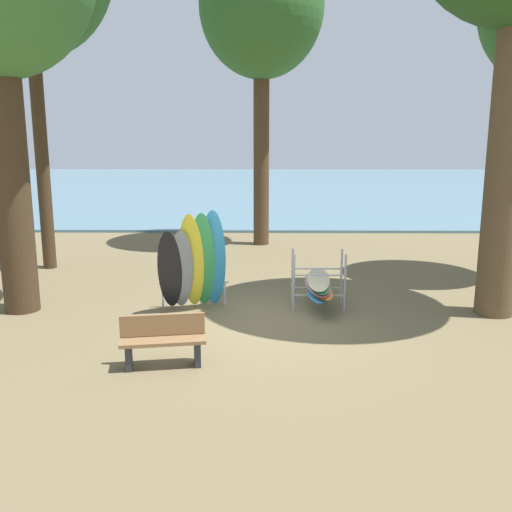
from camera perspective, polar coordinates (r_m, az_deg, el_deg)
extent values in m
plane|color=brown|center=(11.96, 0.75, -6.47)|extent=(80.00, 80.00, 0.00)
cube|color=slate|center=(40.05, 0.71, 6.80)|extent=(80.00, 36.00, 0.10)
cylinder|color=#42301E|center=(13.17, -22.94, 7.34)|extent=(0.73, 0.73, 5.86)
cylinder|color=brown|center=(12.91, 23.51, 9.77)|extent=(0.78, 0.78, 7.01)
cylinder|color=#42301E|center=(17.18, -20.38, 10.10)|extent=(0.36, 0.36, 6.84)
cylinder|color=#4C3823|center=(19.68, 0.53, 10.51)|extent=(0.52, 0.52, 6.49)
ellipsoid|color=#33662D|center=(20.06, 0.56, 23.50)|extent=(4.00, 4.00, 4.60)
ellipsoid|color=black|center=(12.51, -8.47, -1.40)|extent=(0.58, 0.78, 1.82)
ellipsoid|color=gray|center=(12.51, -7.39, -1.35)|extent=(0.64, 0.83, 1.83)
ellipsoid|color=yellow|center=(12.48, -6.33, -0.53)|extent=(0.54, 0.86, 2.18)
ellipsoid|color=#339E56|center=(12.49, -5.26, -0.45)|extent=(0.58, 0.93, 2.20)
ellipsoid|color=#2D8ED1|center=(12.50, -4.18, -0.30)|extent=(0.57, 0.89, 2.25)
cylinder|color=#9EA0A5|center=(12.97, -9.15, -3.86)|extent=(0.04, 0.04, 0.55)
cylinder|color=#9EA0A5|center=(12.94, -3.06, -3.74)|extent=(0.04, 0.04, 0.55)
cylinder|color=#9EA0A5|center=(12.86, -6.14, -2.63)|extent=(1.53, 0.21, 0.04)
cylinder|color=#9EA0A5|center=(12.51, 3.74, -2.66)|extent=(0.05, 0.05, 1.25)
cylinder|color=#9EA0A5|center=(12.61, 8.74, -2.65)|extent=(0.05, 0.05, 1.25)
cylinder|color=#9EA0A5|center=(13.09, 3.60, -1.99)|extent=(0.05, 0.05, 1.25)
cylinder|color=#9EA0A5|center=(13.19, 8.38, -1.98)|extent=(0.05, 0.05, 1.25)
cylinder|color=#9EA0A5|center=(12.62, 6.22, -3.87)|extent=(1.10, 0.04, 0.04)
cylinder|color=#9EA0A5|center=(12.50, 6.27, -1.88)|extent=(1.10, 0.04, 0.04)
cylinder|color=#9EA0A5|center=(13.20, 5.97, -3.15)|extent=(1.10, 0.04, 0.04)
cylinder|color=#9EA0A5|center=(13.08, 6.02, -1.24)|extent=(1.10, 0.04, 0.04)
ellipsoid|color=#2D8ED1|center=(12.90, 6.12, -3.29)|extent=(0.63, 2.13, 0.06)
ellipsoid|color=orange|center=(12.88, 6.20, -3.04)|extent=(0.63, 2.13, 0.06)
ellipsoid|color=pink|center=(12.86, 6.01, -2.78)|extent=(0.54, 2.11, 0.06)
ellipsoid|color=#339E56|center=(12.85, 6.14, -2.52)|extent=(0.53, 2.11, 0.06)
ellipsoid|color=#C6B289|center=(12.83, 6.15, -2.26)|extent=(0.65, 2.13, 0.06)
cube|color=#2D2D33|center=(9.85, -12.40, -9.64)|extent=(0.15, 0.33, 0.42)
cube|color=#2D2D33|center=(9.84, -5.79, -9.45)|extent=(0.15, 0.33, 0.42)
cube|color=olive|center=(9.74, -9.14, -8.25)|extent=(1.45, 0.62, 0.06)
cube|color=olive|center=(9.84, -9.18, -6.69)|extent=(1.39, 0.29, 0.36)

